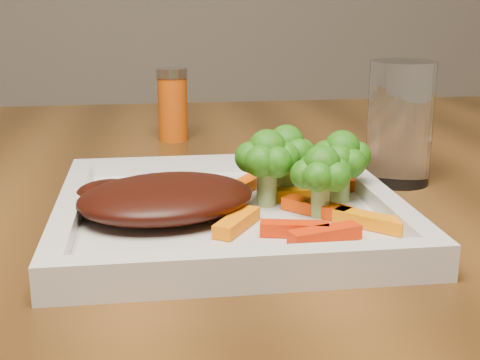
{
  "coord_description": "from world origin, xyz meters",
  "views": [
    {
      "loc": [
        -0.18,
        -0.79,
        0.93
      ],
      "look_at": [
        -0.11,
        -0.28,
        0.79
      ],
      "focal_mm": 50.0,
      "sensor_mm": 36.0,
      "label": 1
    }
  ],
  "objects": [
    {
      "name": "plate",
      "position": [
        -0.12,
        -0.28,
        0.76
      ],
      "size": [
        0.27,
        0.27,
        0.01
      ],
      "primitive_type": "cube",
      "color": "silver",
      "rests_on": "dining_table"
    },
    {
      "name": "steak",
      "position": [
        -0.17,
        -0.29,
        0.78
      ],
      "size": [
        0.17,
        0.14,
        0.03
      ],
      "primitive_type": "ellipsoid",
      "rotation": [
        0.0,
        0.0,
        0.27
      ],
      "color": "#370E08",
      "rests_on": "plate"
    },
    {
      "name": "broccoli_0",
      "position": [
        -0.07,
        -0.24,
        0.8
      ],
      "size": [
        0.07,
        0.07,
        0.07
      ],
      "primitive_type": null,
      "rotation": [
        0.0,
        0.0,
        0.27
      ],
      "color": "#286310",
      "rests_on": "plate"
    },
    {
      "name": "broccoli_1",
      "position": [
        -0.03,
        -0.27,
        0.79
      ],
      "size": [
        0.06,
        0.06,
        0.06
      ],
      "primitive_type": null,
      "rotation": [
        0.0,
        0.0,
        0.06
      ],
      "color": "#1B5C0F",
      "rests_on": "plate"
    },
    {
      "name": "broccoli_2",
      "position": [
        -0.05,
        -0.31,
        0.79
      ],
      "size": [
        0.06,
        0.06,
        0.06
      ],
      "primitive_type": null,
      "rotation": [
        0.0,
        0.0,
        0.05
      ],
      "color": "#356F12",
      "rests_on": "plate"
    },
    {
      "name": "broccoli_3",
      "position": [
        -0.09,
        -0.27,
        0.79
      ],
      "size": [
        0.08,
        0.08,
        0.06
      ],
      "primitive_type": null,
      "rotation": [
        0.0,
        0.0,
        0.37
      ],
      "color": "#137012",
      "rests_on": "plate"
    },
    {
      "name": "carrot_0",
      "position": [
        -0.06,
        -0.36,
        0.77
      ],
      "size": [
        0.06,
        0.03,
        0.01
      ],
      "primitive_type": "cube",
      "rotation": [
        0.0,
        0.0,
        0.29
      ],
      "color": "red",
      "rests_on": "plate"
    },
    {
      "name": "carrot_1",
      "position": [
        -0.02,
        -0.34,
        0.77
      ],
      "size": [
        0.05,
        0.05,
        0.01
      ],
      "primitive_type": "cube",
      "rotation": [
        0.0,
        0.0,
        -0.76
      ],
      "color": "orange",
      "rests_on": "plate"
    },
    {
      "name": "carrot_2",
      "position": [
        -0.12,
        -0.33,
        0.77
      ],
      "size": [
        0.04,
        0.05,
        0.01
      ],
      "primitive_type": "cube",
      "rotation": [
        0.0,
        0.0,
        1.01
      ],
      "color": "orange",
      "rests_on": "plate"
    },
    {
      "name": "carrot_3",
      "position": [
        -0.02,
        -0.24,
        0.77
      ],
      "size": [
        0.05,
        0.02,
        0.01
      ],
      "primitive_type": "cube",
      "rotation": [
        0.0,
        0.0,
        -0.21
      ],
      "color": "#E93D03",
      "rests_on": "plate"
    },
    {
      "name": "carrot_4",
      "position": [
        -0.1,
        -0.23,
        0.77
      ],
      "size": [
        0.04,
        0.05,
        0.01
      ],
      "primitive_type": "cube",
      "rotation": [
        0.0,
        0.0,
        0.96
      ],
      "color": "#F25603",
      "rests_on": "plate"
    },
    {
      "name": "carrot_5",
      "position": [
        -0.05,
        -0.3,
        0.77
      ],
      "size": [
        0.05,
        0.05,
        0.01
      ],
      "primitive_type": "cube",
      "rotation": [
        0.0,
        0.0,
        -0.81
      ],
      "color": "#FF4404",
      "rests_on": "plate"
    },
    {
      "name": "carrot_6",
      "position": [
        -0.06,
        -0.26,
        0.77
      ],
      "size": [
        0.05,
        0.01,
        0.01
      ],
      "primitive_type": "cube",
      "rotation": [
        0.0,
        0.0,
        0.01
      ],
      "color": "orange",
      "rests_on": "plate"
    },
    {
      "name": "spice_shaker",
      "position": [
        -0.15,
        0.05,
        0.8
      ],
      "size": [
        0.05,
        0.05,
        0.09
      ],
      "primitive_type": "cylinder",
      "rotation": [
        0.0,
        0.0,
        0.38
      ],
      "color": "#C54B0A",
      "rests_on": "dining_table"
    },
    {
      "name": "drinking_glass",
      "position": [
        0.06,
        -0.18,
        0.81
      ],
      "size": [
        0.07,
        0.07,
        0.12
      ],
      "primitive_type": "cylinder",
      "rotation": [
        0.0,
        0.0,
        0.15
      ],
      "color": "white",
      "rests_on": "dining_table"
    },
    {
      "name": "carrot_7",
      "position": [
        -0.08,
        -0.35,
        0.77
      ],
      "size": [
        0.05,
        0.02,
        0.01
      ],
      "primitive_type": "cube",
      "rotation": [
        0.0,
        0.0,
        -0.22
      ],
      "color": "red",
      "rests_on": "plate"
    }
  ]
}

